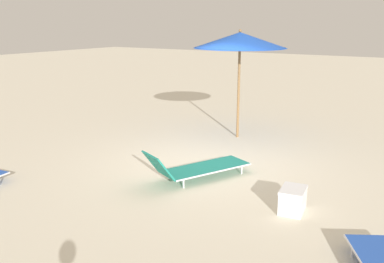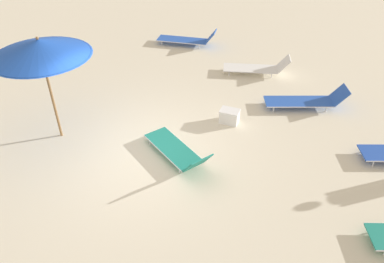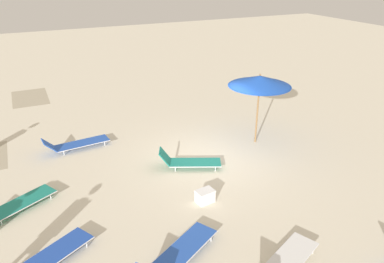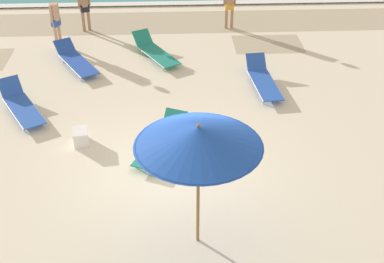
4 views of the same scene
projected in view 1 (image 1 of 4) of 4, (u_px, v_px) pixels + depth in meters
The scene contains 4 objects.
ground_plane at pixel (212, 166), 8.75m from camera, with size 60.00×60.00×0.16m.
beach_umbrella at pixel (240, 41), 10.05m from camera, with size 2.21×2.21×2.61m.
sun_lounger_mid_beach_pair_a at pixel (196, 167), 7.74m from camera, with size 1.37×2.06×0.63m.
cooler_box at pixel (293, 200), 6.41m from camera, with size 0.42×0.55×0.37m.
Camera 1 is at (-4.09, 7.24, 2.78)m, focal length 40.00 mm.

